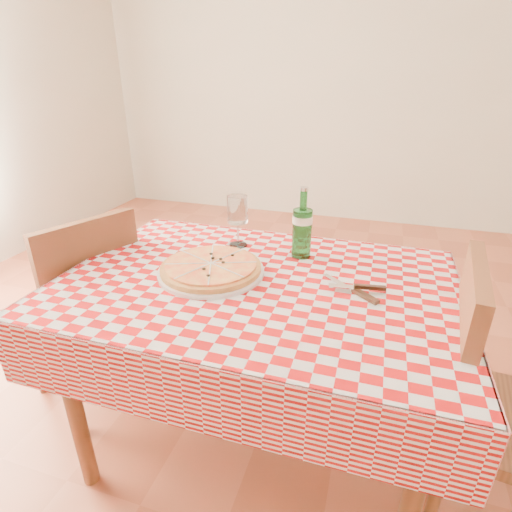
{
  "coord_description": "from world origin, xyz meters",
  "views": [
    {
      "loc": [
        0.35,
        -1.13,
        1.38
      ],
      "look_at": [
        -0.02,
        0.06,
        0.82
      ],
      "focal_mm": 28.0,
      "sensor_mm": 36.0,
      "label": 1
    }
  ],
  "objects_px": {
    "water_bottle": "(302,223)",
    "dining_table": "(256,305)",
    "pizza_plate": "(211,267)",
    "chair_far": "(87,302)",
    "chair_near": "(489,394)",
    "wine_glass": "(238,221)"
  },
  "relations": [
    {
      "from": "dining_table",
      "to": "water_bottle",
      "type": "xyz_separation_m",
      "value": [
        0.1,
        0.24,
        0.23
      ]
    },
    {
      "from": "chair_near",
      "to": "wine_glass",
      "type": "distance_m",
      "value": 1.01
    },
    {
      "from": "water_bottle",
      "to": "dining_table",
      "type": "bearing_deg",
      "value": -113.31
    },
    {
      "from": "pizza_plate",
      "to": "chair_far",
      "type": "bearing_deg",
      "value": 176.7
    },
    {
      "from": "chair_far",
      "to": "pizza_plate",
      "type": "bearing_deg",
      "value": -160.77
    },
    {
      "from": "dining_table",
      "to": "chair_far",
      "type": "bearing_deg",
      "value": 177.16
    },
    {
      "from": "pizza_plate",
      "to": "water_bottle",
      "type": "xyz_separation_m",
      "value": [
        0.27,
        0.23,
        0.11
      ]
    },
    {
      "from": "chair_far",
      "to": "wine_glass",
      "type": "bearing_deg",
      "value": -136.71
    },
    {
      "from": "wine_glass",
      "to": "water_bottle",
      "type": "bearing_deg",
      "value": -5.86
    },
    {
      "from": "chair_far",
      "to": "wine_glass",
      "type": "height_order",
      "value": "wine_glass"
    },
    {
      "from": "dining_table",
      "to": "pizza_plate",
      "type": "distance_m",
      "value": 0.21
    },
    {
      "from": "dining_table",
      "to": "pizza_plate",
      "type": "relative_size",
      "value": 3.27
    },
    {
      "from": "pizza_plate",
      "to": "water_bottle",
      "type": "relative_size",
      "value": 1.38
    },
    {
      "from": "wine_glass",
      "to": "chair_far",
      "type": "bearing_deg",
      "value": -159.23
    },
    {
      "from": "chair_near",
      "to": "chair_far",
      "type": "xyz_separation_m",
      "value": [
        -1.49,
        0.1,
        -0.01
      ]
    },
    {
      "from": "water_bottle",
      "to": "wine_glass",
      "type": "xyz_separation_m",
      "value": [
        -0.26,
        0.03,
        -0.03
      ]
    },
    {
      "from": "chair_near",
      "to": "pizza_plate",
      "type": "height_order",
      "value": "chair_near"
    },
    {
      "from": "chair_far",
      "to": "wine_glass",
      "type": "relative_size",
      "value": 4.39
    },
    {
      "from": "chair_far",
      "to": "water_bottle",
      "type": "distance_m",
      "value": 0.96
    },
    {
      "from": "chair_near",
      "to": "pizza_plate",
      "type": "relative_size",
      "value": 2.51
    },
    {
      "from": "pizza_plate",
      "to": "wine_glass",
      "type": "height_order",
      "value": "wine_glass"
    },
    {
      "from": "chair_far",
      "to": "water_bottle",
      "type": "xyz_separation_m",
      "value": [
        0.86,
        0.2,
        0.38
      ]
    }
  ]
}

